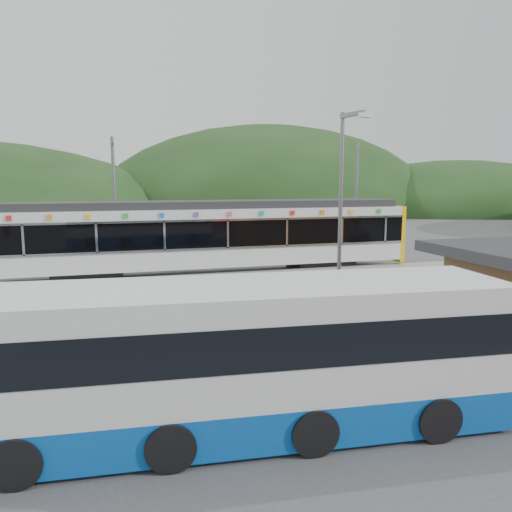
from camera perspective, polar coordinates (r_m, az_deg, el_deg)
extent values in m
plane|color=#4C4C4F|center=(20.56, 4.80, -4.77)|extent=(120.00, 120.00, 0.00)
ellipsoid|color=#1E3D19|center=(76.43, 1.47, 4.99)|extent=(52.00, 39.00, 26.00)
ellipsoid|color=#1E3D19|center=(84.82, 21.86, 4.73)|extent=(44.00, 33.00, 16.00)
cube|color=#9E9E99|center=(23.57, 1.92, -2.66)|extent=(26.00, 3.20, 0.30)
cube|color=yellow|center=(22.33, 2.97, -2.88)|extent=(26.00, 0.10, 0.01)
cube|color=black|center=(25.08, -18.64, -2.07)|extent=(3.20, 2.20, 0.56)
cube|color=black|center=(27.30, 7.39, -0.86)|extent=(3.20, 2.20, 0.56)
cube|color=silver|center=(25.40, -5.08, 0.17)|extent=(20.00, 2.90, 0.92)
cube|color=black|center=(25.26, -5.12, 2.83)|extent=(20.00, 2.96, 1.45)
cube|color=silver|center=(23.88, -4.40, 0.88)|extent=(20.00, 0.05, 0.10)
cube|color=silver|center=(23.74, -4.43, 4.11)|extent=(20.00, 0.05, 0.10)
cube|color=silver|center=(25.18, -5.14, 4.98)|extent=(20.00, 2.90, 0.45)
cube|color=#2D2D30|center=(25.16, -5.16, 5.90)|extent=(19.40, 2.50, 0.36)
cube|color=yellow|center=(28.99, 14.94, 2.66)|extent=(0.24, 2.92, 3.00)
cube|color=silver|center=(23.58, -25.07, 1.65)|extent=(0.10, 0.05, 1.35)
cube|color=silver|center=(23.31, -17.77, 1.98)|extent=(0.10, 0.05, 1.35)
cube|color=silver|center=(23.42, -10.42, 2.27)|extent=(0.10, 0.05, 1.35)
cube|color=silver|center=(23.90, -3.24, 2.52)|extent=(0.10, 0.05, 1.35)
cube|color=silver|center=(24.75, 3.55, 2.73)|extent=(0.10, 0.05, 1.35)
cube|color=silver|center=(25.91, 9.81, 2.88)|extent=(0.10, 0.05, 1.35)
cube|color=silver|center=(27.10, 14.57, 2.97)|extent=(0.10, 0.05, 1.35)
cube|color=red|center=(23.59, -26.42, 3.90)|extent=(0.22, 0.04, 0.22)
cube|color=orange|center=(23.36, -22.55, 4.10)|extent=(0.22, 0.04, 0.22)
cube|color=yellow|center=(23.24, -18.62, 4.29)|extent=(0.22, 0.04, 0.22)
cube|color=green|center=(23.23, -14.67, 4.45)|extent=(0.22, 0.04, 0.22)
cube|color=blue|center=(23.33, -10.73, 4.60)|extent=(0.22, 0.04, 0.22)
cube|color=purple|center=(23.54, -6.84, 4.72)|extent=(0.22, 0.04, 0.22)
cube|color=#E54C8C|center=(23.85, -3.03, 4.82)|extent=(0.22, 0.04, 0.22)
cube|color=#19A5A5|center=(24.27, 0.66, 4.89)|extent=(0.22, 0.04, 0.22)
cube|color=red|center=(24.78, 4.22, 4.94)|extent=(0.22, 0.04, 0.22)
cube|color=orange|center=(25.39, 7.62, 4.98)|extent=(0.22, 0.04, 0.22)
cube|color=yellow|center=(26.07, 10.85, 4.99)|extent=(0.22, 0.04, 0.22)
cube|color=green|center=(26.84, 13.90, 4.99)|extent=(0.22, 0.04, 0.22)
cylinder|color=slate|center=(27.29, -15.84, 5.65)|extent=(0.18, 0.18, 7.00)
cube|color=slate|center=(26.53, -16.10, 12.27)|extent=(0.08, 1.80, 0.08)
cylinder|color=slate|center=(30.78, 11.36, 6.09)|extent=(0.18, 0.18, 7.00)
cube|color=slate|center=(30.10, 12.25, 11.92)|extent=(0.08, 1.80, 0.08)
cube|color=#0C53B9|center=(9.90, -2.52, -16.89)|extent=(10.55, 3.23, 0.76)
cube|color=silver|center=(9.60, -2.55, -12.82)|extent=(10.55, 3.23, 0.76)
cube|color=black|center=(9.35, -2.58, -8.50)|extent=(10.56, 3.27, 0.76)
cube|color=silver|center=(9.19, -2.61, -4.84)|extent=(10.55, 3.23, 0.47)
cylinder|color=black|center=(10.08, -24.17, -17.49)|extent=(1.06, 2.54, 0.85)
cylinder|color=black|center=(9.83, -9.96, -17.53)|extent=(1.06, 2.54, 0.85)
cylinder|color=black|center=(10.16, 4.64, -16.51)|extent=(1.06, 2.54, 0.85)
cylinder|color=black|center=(11.00, 16.96, -14.84)|extent=(1.06, 2.54, 0.85)
cylinder|color=slate|center=(15.23, 9.57, 3.28)|extent=(0.12, 0.12, 6.71)
cube|color=slate|center=(14.84, 10.77, 15.67)|extent=(0.34, 1.12, 0.12)
cube|color=silver|center=(14.38, 11.70, 15.52)|extent=(0.38, 0.24, 0.12)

